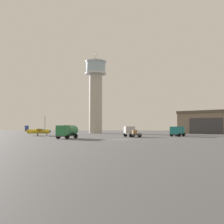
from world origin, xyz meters
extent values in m
plane|color=#545456|center=(0.00, 0.00, 0.00)|extent=(400.00, 400.00, 0.00)
cylinder|color=#B2AD9E|center=(-15.50, 60.55, 13.01)|extent=(5.68, 5.68, 26.03)
cylinder|color=silver|center=(-15.50, 60.55, 26.33)|extent=(9.27, 9.27, 0.60)
cylinder|color=#99B7C6|center=(-15.50, 60.55, 28.98)|extent=(8.53, 8.53, 4.70)
cylinder|color=silver|center=(-15.50, 60.55, 31.58)|extent=(9.27, 9.27, 0.50)
cylinder|color=#38383D|center=(-15.50, 60.55, 33.83)|extent=(0.16, 0.16, 4.00)
cube|color=#7A6B56|center=(34.19, 61.00, 4.10)|extent=(30.43, 29.83, 8.21)
cube|color=brown|center=(34.19, 61.00, 8.71)|extent=(31.25, 30.64, 1.00)
cube|color=#38383A|center=(28.94, 51.64, 3.08)|extent=(11.08, 6.30, 6.15)
cylinder|color=gold|center=(-26.73, 24.07, 1.25)|extent=(6.44, 3.24, 1.27)
cone|color=#38383D|center=(-23.48, 25.17, 1.25)|extent=(1.15, 1.13, 0.89)
cube|color=#38383D|center=(-23.48, 25.17, 1.25)|extent=(0.09, 0.12, 1.94)
cube|color=gold|center=(-26.44, 24.17, 1.98)|extent=(4.73, 10.16, 0.20)
cylinder|color=#2847A8|center=(-25.91, 22.62, 1.56)|extent=(0.40, 0.98, 1.38)
cylinder|color=#2847A8|center=(-26.96, 25.71, 1.56)|extent=(0.40, 0.98, 1.38)
cube|color=#99B7C6|center=(-25.57, 24.46, 1.59)|extent=(1.39, 1.32, 0.71)
cone|color=gold|center=(-29.98, 22.97, 1.35)|extent=(1.66, 1.36, 0.95)
cube|color=#2847A8|center=(-29.98, 22.97, 2.16)|extent=(1.10, 0.48, 1.74)
cube|color=gold|center=(-29.98, 22.97, 1.50)|extent=(1.85, 3.20, 0.10)
cylinder|color=black|center=(-24.41, 24.86, 0.31)|extent=(0.36, 0.63, 0.61)
cylinder|color=black|center=(-26.56, 22.94, 0.31)|extent=(0.36, 0.63, 0.61)
cylinder|color=black|center=(-27.28, 25.07, 0.31)|extent=(0.36, 0.63, 0.61)
cube|color=#38383D|center=(1.92, 13.78, 0.62)|extent=(4.31, 7.04, 0.24)
cube|color=#B7BABF|center=(1.03, 16.06, 1.71)|extent=(3.00, 2.67, 1.94)
cube|color=#99B7C6|center=(0.71, 16.89, 2.10)|extent=(2.00, 0.84, 0.97)
cube|color=brown|center=(2.31, 12.76, 0.82)|extent=(3.98, 5.17, 0.16)
cube|color=#997547|center=(2.48, 12.33, 1.35)|extent=(1.27, 1.27, 0.90)
cylinder|color=black|center=(0.01, 15.59, 0.50)|extent=(1.03, 0.62, 1.00)
cylinder|color=black|center=(2.10, 16.40, 0.50)|extent=(1.03, 0.62, 1.00)
cylinder|color=black|center=(1.61, 11.48, 0.50)|extent=(1.03, 0.62, 1.00)
cylinder|color=black|center=(3.70, 12.30, 0.50)|extent=(1.03, 0.62, 1.00)
cube|color=#38383D|center=(-11.70, 2.60, 0.62)|extent=(2.83, 6.91, 0.24)
cube|color=#287A42|center=(-12.08, 0.22, 1.77)|extent=(2.53, 2.21, 2.06)
cube|color=#99B7C6|center=(-12.21, -0.65, 2.18)|extent=(1.91, 0.38, 1.03)
cylinder|color=#287A42|center=(-11.53, 3.68, 1.81)|extent=(2.83, 4.81, 2.15)
cylinder|color=black|center=(-11.06, 0.12, 0.50)|extent=(1.03, 0.43, 1.00)
cylinder|color=black|center=(-13.07, 0.44, 0.50)|extent=(1.03, 0.43, 1.00)
cylinder|color=black|center=(-10.38, 4.43, 0.50)|extent=(1.03, 0.43, 1.00)
cylinder|color=black|center=(-12.39, 4.75, 0.50)|extent=(1.03, 0.43, 1.00)
cube|color=#38383D|center=(13.88, 20.13, 0.62)|extent=(4.22, 6.34, 0.24)
cube|color=teal|center=(14.83, 22.14, 1.71)|extent=(2.73, 2.50, 1.95)
cube|color=#99B7C6|center=(15.17, 22.87, 2.10)|extent=(1.73, 0.87, 0.97)
cube|color=teal|center=(13.45, 19.21, 1.69)|extent=(3.76, 4.69, 1.90)
cylinder|color=black|center=(13.90, 22.51, 0.50)|extent=(1.02, 0.67, 1.00)
cylinder|color=black|center=(15.70, 21.66, 0.50)|extent=(1.02, 0.67, 1.00)
cylinder|color=black|center=(12.20, 18.87, 0.50)|extent=(1.02, 0.67, 1.00)
cylinder|color=black|center=(14.00, 18.03, 0.50)|extent=(1.02, 0.67, 1.00)
cylinder|color=#38383D|center=(-35.23, 52.14, 3.56)|extent=(0.18, 0.18, 7.13)
sphere|color=#F9E5B2|center=(-35.23, 52.14, 7.35)|extent=(0.44, 0.44, 0.44)
camera|label=1|loc=(3.83, -52.60, 2.25)|focal=42.12mm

